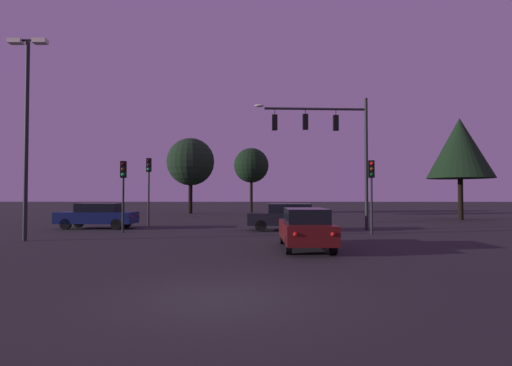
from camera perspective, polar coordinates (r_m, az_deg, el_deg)
The scene contains 12 objects.
ground_plane at distance 32.60m, azimuth -0.93°, elevation -5.23°, with size 168.00×168.00×0.00m, color #262326.
traffic_signal_mast_arm at distance 24.02m, azimuth 10.69°, elevation 6.28°, with size 6.61×0.65×7.67m.
traffic_light_corner_left at distance 22.86m, azimuth -18.20°, elevation 0.20°, with size 0.32×0.36×3.84m.
traffic_light_corner_right at distance 21.74m, azimuth 15.95°, elevation 0.21°, with size 0.31×0.36×3.81m.
traffic_light_median at distance 27.43m, azimuth -14.88°, elevation 0.71°, with size 0.31×0.35×4.44m.
car_nearside_lane at distance 15.42m, azimuth 6.99°, elevation -6.25°, with size 1.79×4.56×1.52m.
car_crossing_left at distance 23.12m, azimuth 4.50°, elevation -4.72°, with size 4.56×2.02×1.52m.
car_crossing_right at distance 26.14m, azimuth -21.40°, elevation -4.26°, with size 4.69×1.94×1.52m.
parking_lot_lamp_post at distance 20.85m, azimuth -29.58°, elevation 8.40°, with size 1.70×0.36×8.98m.
tree_behind_sign at distance 36.86m, azimuth 26.78°, elevation 4.38°, with size 5.16×5.16×8.28m.
tree_left_far at distance 44.36m, azimuth -9.20°, elevation 2.94°, with size 5.14×5.14×8.16m.
tree_center_horizon at distance 38.94m, azimuth -0.67°, elevation 2.47°, with size 3.34×3.34×6.53m.
Camera 1 is at (0.84, -8.02, 2.04)m, focal length 28.40 mm.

